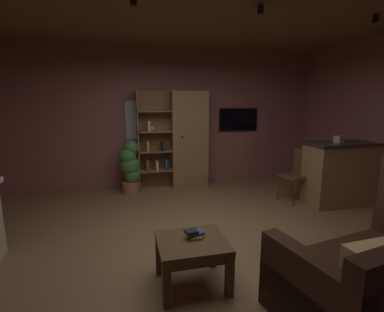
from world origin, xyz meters
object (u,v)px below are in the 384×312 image
Objects in this scene: leather_couch at (376,281)px; wall_mounted_tv at (238,119)px; tissue_box at (339,139)px; kitchen_bar_counter at (344,173)px; coffee_table at (192,249)px; table_book_1 at (197,233)px; table_book_2 at (191,232)px; bookshelf_cabinet at (184,141)px; potted_floor_plant at (130,166)px; dining_chair at (298,172)px; table_book_0 at (195,237)px.

wall_mounted_tv is at bearing 83.15° from leather_couch.
kitchen_bar_counter is at bearing 0.33° from tissue_box.
tissue_box is 0.18× the size of coffee_table.
kitchen_bar_counter is 3.36m from table_book_1.
tissue_box is 1.01× the size of table_book_2.
bookshelf_cabinet is 16.49× the size of table_book_2.
bookshelf_cabinet is 1.41× the size of kitchen_bar_counter.
coffee_table is 0.63× the size of potted_floor_plant.
table_book_2 is 0.13× the size of dining_chair.
dining_chair is 3.09m from potted_floor_plant.
kitchen_bar_counter reaches higher than table_book_2.
bookshelf_cabinet reaches higher than table_book_2.
wall_mounted_tv reaches higher than kitchen_bar_counter.
kitchen_bar_counter is 11.54× the size of table_book_1.
dining_chair reaches higher than coffee_table.
table_book_2 is (-0.61, -3.13, -0.44)m from bookshelf_cabinet.
dining_chair reaches higher than leather_couch.
table_book_1 is (-3.02, -1.49, -0.05)m from kitchen_bar_counter.
dining_chair is at bearing 37.35° from table_book_2.
table_book_2 is 3.01m from potted_floor_plant.
tissue_box reaches higher than coffee_table.
table_book_2 is (-2.89, -1.50, -0.61)m from tissue_box.
wall_mounted_tv is at bearing 60.85° from table_book_2.
coffee_table is 0.75× the size of wall_mounted_tv.
kitchen_bar_counter is 0.62m from tissue_box.
bookshelf_cabinet is 3.24m from table_book_0.
table_book_1 is at bearing 13.51° from table_book_2.
dining_chair is (2.32, 1.80, 0.03)m from table_book_1.
leather_couch is (-1.52, -2.28, -0.84)m from tissue_box.
kitchen_bar_counter is at bearing -33.47° from bookshelf_cabinet.
potted_floor_plant is (-0.55, 2.96, 0.04)m from table_book_1.
table_book_0 is 3.93m from wall_mounted_tv.
dining_chair is at bearing -21.88° from potted_floor_plant.
kitchen_bar_counter is at bearing 26.10° from table_book_2.
tissue_box is 2.87m from leather_couch.
table_book_2 reaches higher than table_book_0.
leather_couch reaches higher than table_book_0.
kitchen_bar_counter is at bearing 53.29° from leather_couch.
kitchen_bar_counter is 3.45m from coffee_table.
leather_couch is at bearing -29.89° from table_book_0.
table_book_1 is at bearing 48.29° from table_book_0.
coffee_table is (-1.37, 0.73, 0.07)m from leather_couch.
table_book_0 is (-3.04, -1.52, -0.07)m from kitchen_bar_counter.
table_book_0 is 0.04m from table_book_1.
dining_chair is at bearing 38.01° from coffee_table.
kitchen_bar_counter reaches higher than table_book_0.
dining_chair is at bearing 37.94° from table_book_0.
potted_floor_plant is at bearing -171.45° from bookshelf_cabinet.
tissue_box reaches higher than dining_chair.
potted_floor_plant reaches higher than table_book_1.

